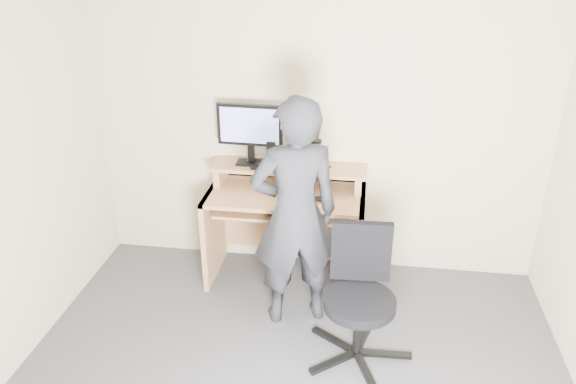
% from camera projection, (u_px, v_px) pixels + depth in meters
% --- Properties ---
extents(back_wall, '(3.50, 0.02, 2.50)m').
position_uv_depth(back_wall, '(317.00, 119.00, 4.27)').
color(back_wall, beige).
rests_on(back_wall, ground).
extents(desk, '(1.20, 0.60, 0.91)m').
position_uv_depth(desk, '(287.00, 212.00, 4.39)').
color(desk, tan).
rests_on(desk, ground).
extents(monitor, '(0.50, 0.14, 0.47)m').
position_uv_depth(monitor, '(250.00, 129.00, 4.22)').
color(monitor, black).
rests_on(monitor, desk).
extents(external_drive, '(0.09, 0.14, 0.20)m').
position_uv_depth(external_drive, '(274.00, 152.00, 4.30)').
color(external_drive, black).
rests_on(external_drive, desk).
extents(travel_mug, '(0.10, 0.10, 0.19)m').
position_uv_depth(travel_mug, '(316.00, 155.00, 4.26)').
color(travel_mug, silver).
rests_on(travel_mug, desk).
extents(smartphone, '(0.10, 0.14, 0.01)m').
position_uv_depth(smartphone, '(324.00, 169.00, 4.23)').
color(smartphone, black).
rests_on(smartphone, desk).
extents(charger, '(0.06, 0.05, 0.03)m').
position_uv_depth(charger, '(254.00, 167.00, 4.24)').
color(charger, black).
rests_on(charger, desk).
extents(headphones, '(0.18, 0.18, 0.06)m').
position_uv_depth(headphones, '(258.00, 161.00, 4.37)').
color(headphones, silver).
rests_on(headphones, desk).
extents(keyboard, '(0.49, 0.33, 0.03)m').
position_uv_depth(keyboard, '(270.00, 207.00, 4.21)').
color(keyboard, black).
rests_on(keyboard, desk).
extents(mouse, '(0.11, 0.09, 0.04)m').
position_uv_depth(mouse, '(321.00, 199.00, 4.10)').
color(mouse, black).
rests_on(mouse, desk).
extents(office_chair, '(0.67, 0.70, 0.87)m').
position_uv_depth(office_chair, '(360.00, 291.00, 3.56)').
color(office_chair, black).
rests_on(office_chair, ground).
extents(person, '(0.70, 0.57, 1.65)m').
position_uv_depth(person, '(295.00, 215.00, 3.75)').
color(person, black).
rests_on(person, ground).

